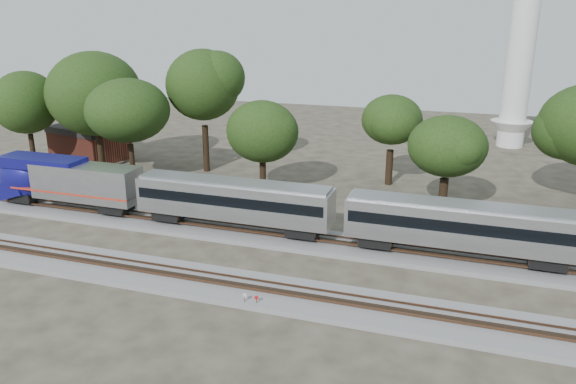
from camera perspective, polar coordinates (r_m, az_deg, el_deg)
name	(u,v)px	position (r m, az deg, el deg)	size (l,w,h in m)	color
ground	(211,260)	(46.31, -7.85, -6.89)	(160.00, 160.00, 0.00)	#383328
track_far	(240,232)	(51.21, -4.91, -4.06)	(160.00, 5.00, 0.73)	slate
track_near	(187,279)	(43.04, -10.23, -8.71)	(160.00, 5.00, 0.73)	slate
train	(462,224)	(46.32, 17.30, -3.13)	(93.90, 3.24, 4.78)	silver
switch_stand_red	(256,300)	(38.79, -3.23, -10.92)	(0.30, 0.06, 0.93)	#512D19
switch_stand_white	(245,298)	(38.97, -4.41, -10.71)	(0.31, 0.15, 1.01)	#512D19
switch_lever	(278,304)	(39.25, -1.01, -11.26)	(0.50, 0.30, 0.30)	#512D19
brick_building	(90,142)	(81.55, -19.51, 4.81)	(10.89, 8.82, 4.59)	maroon
tree_0	(26,103)	(77.08, -25.08, 8.23)	(8.76, 8.76, 12.35)	black
tree_1	(95,94)	(73.89, -19.05, 9.42)	(9.83, 9.83, 13.87)	black
tree_2	(128,111)	(67.20, -15.97, 7.96)	(8.67, 8.67, 12.23)	black
tree_3	(203,85)	(69.95, -8.63, 10.70)	(11.00, 11.00, 15.50)	black
tree_4	(262,132)	(60.51, -2.63, 6.13)	(7.14, 7.14, 10.06)	black
tree_5	(392,120)	(65.01, 10.51, 7.22)	(7.75, 7.75, 10.93)	black
tree_6	(447,146)	(55.95, 15.88, 4.48)	(7.12, 7.12, 10.04)	black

